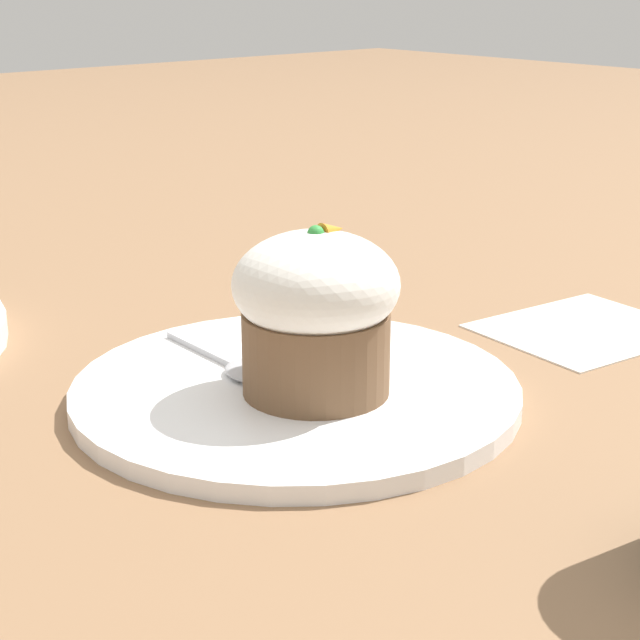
% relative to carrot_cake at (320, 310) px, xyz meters
% --- Properties ---
extents(ground_plane, '(4.00, 4.00, 0.00)m').
position_rel_carrot_cake_xyz_m(ground_plane, '(-0.00, 0.02, -0.06)').
color(ground_plane, '#846042').
extents(dessert_plate, '(0.26, 0.26, 0.01)m').
position_rel_carrot_cake_xyz_m(dessert_plate, '(-0.00, 0.02, -0.05)').
color(dessert_plate, white).
rests_on(dessert_plate, ground_plane).
extents(carrot_cake, '(0.09, 0.09, 0.10)m').
position_rel_carrot_cake_xyz_m(carrot_cake, '(0.00, 0.00, 0.00)').
color(carrot_cake, brown).
rests_on(carrot_cake, dessert_plate).
extents(spoon, '(0.04, 0.12, 0.01)m').
position_rel_carrot_cake_xyz_m(spoon, '(-0.01, 0.05, -0.05)').
color(spoon, '#B7B7BC').
rests_on(spoon, dessert_plate).
extents(paper_napkin, '(0.14, 0.13, 0.00)m').
position_rel_carrot_cake_xyz_m(paper_napkin, '(0.23, -0.02, -0.06)').
color(paper_napkin, white).
rests_on(paper_napkin, ground_plane).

